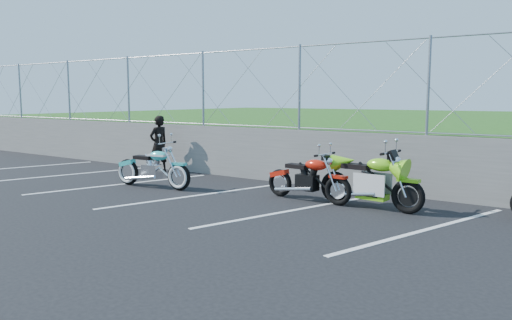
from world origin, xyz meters
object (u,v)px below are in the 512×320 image
Objects in this scene: cruiser_turquoise at (153,169)px; person_standing at (159,144)px; sportbike_green at (371,183)px; naked_orange at (309,180)px.

cruiser_turquoise is 1.36× the size of person_standing.
sportbike_green is (4.94, 0.82, 0.05)m from cruiser_turquoise.
naked_orange is 1.26× the size of person_standing.
sportbike_green is at bearing 8.08° from naked_orange.
cruiser_turquoise is 1.01× the size of sportbike_green.
person_standing is at bearing 127.14° from cruiser_turquoise.
sportbike_green is at bearing 88.47° from person_standing.
cruiser_turquoise is at bearing 49.58° from person_standing.
person_standing is (-6.59, 0.95, 0.31)m from sportbike_green.
cruiser_turquoise reaches higher than naked_orange.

